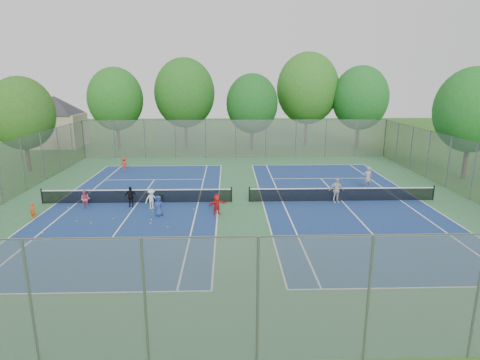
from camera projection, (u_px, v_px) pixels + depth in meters
name	position (u px, v px, depth m)	size (l,w,h in m)	color
ground	(240.00, 202.00, 27.47)	(120.00, 120.00, 0.00)	#2B591B
court_pad	(240.00, 202.00, 27.47)	(32.00, 32.00, 0.01)	#31693F
court_left	(138.00, 203.00, 27.26)	(10.97, 23.77, 0.01)	navy
court_right	(342.00, 201.00, 27.66)	(10.97, 23.77, 0.01)	navy
net_left	(137.00, 196.00, 27.16)	(12.87, 0.10, 0.91)	black
net_right	(342.00, 195.00, 27.56)	(12.87, 0.10, 0.91)	black
fence_north	(236.00, 139.00, 42.48)	(32.00, 0.10, 4.00)	gray
fence_south	(258.00, 302.00, 11.47)	(32.00, 0.10, 4.00)	gray
fence_east	(474.00, 172.00, 27.44)	(32.00, 0.10, 4.00)	gray
house	(55.00, 112.00, 49.06)	(11.03, 11.03, 7.30)	#B7A88C
tree_nw	(115.00, 99.00, 46.94)	(6.40, 6.40, 9.58)	#443326
tree_nl	(185.00, 93.00, 47.98)	(7.20, 7.20, 10.69)	#443326
tree_nc	(252.00, 104.00, 46.55)	(6.00, 6.00, 8.85)	#443326
tree_nr	(308.00, 88.00, 49.26)	(7.60, 7.60, 11.42)	#443326
tree_ne	(360.00, 98.00, 47.75)	(6.60, 6.60, 9.77)	#443326
tree_side_w	(22.00, 113.00, 35.33)	(5.60, 5.60, 8.47)	#443326
tree_side_e	(473.00, 110.00, 32.42)	(6.00, 6.00, 9.20)	#443326
ball_crate	(153.00, 197.00, 28.13)	(0.31, 0.31, 0.26)	blue
ball_hopper	(162.00, 198.00, 27.48)	(0.29, 0.29, 0.56)	green
student_a	(33.00, 211.00, 23.93)	(0.38, 0.25, 1.03)	#C64B12
student_b	(85.00, 199.00, 25.93)	(0.60, 0.47, 1.24)	#CC4F70
student_c	(151.00, 199.00, 25.86)	(0.86, 0.49, 1.33)	silver
student_d	(131.00, 197.00, 26.28)	(0.81, 0.34, 1.38)	black
student_e	(159.00, 206.00, 24.47)	(0.64, 0.41, 1.30)	navy
student_f	(217.00, 204.00, 24.71)	(1.25, 0.40, 1.35)	red
child_far_baseline	(124.00, 164.00, 36.35)	(0.85, 0.49, 1.31)	red
instructor	(368.00, 177.00, 30.66)	(0.63, 0.41, 1.73)	#949497
teen_court_b	(336.00, 190.00, 27.14)	(1.01, 0.42, 1.72)	beige
tennis_ball_0	(113.00, 219.00, 24.00)	(0.07, 0.07, 0.07)	gold
tennis_ball_1	(194.00, 209.00, 25.84)	(0.07, 0.07, 0.07)	#B7DA32
tennis_ball_2	(153.00, 211.00, 25.44)	(0.07, 0.07, 0.07)	#B2C52D
tennis_ball_3	(168.00, 227.00, 22.69)	(0.07, 0.07, 0.07)	#A7C22D
tennis_ball_4	(163.00, 208.00, 26.03)	(0.07, 0.07, 0.07)	#CFE936
tennis_ball_5	(91.00, 223.00, 23.34)	(0.07, 0.07, 0.07)	yellow
tennis_ball_6	(77.00, 221.00, 23.63)	(0.07, 0.07, 0.07)	yellow
tennis_ball_7	(151.00, 220.00, 23.85)	(0.07, 0.07, 0.07)	#B2C72E
tennis_ball_8	(60.00, 217.00, 24.43)	(0.07, 0.07, 0.07)	#C3EE37
tennis_ball_9	(68.00, 208.00, 26.06)	(0.07, 0.07, 0.07)	#E6F338
tennis_ball_10	(150.00, 224.00, 23.27)	(0.07, 0.07, 0.07)	#D1E034
tennis_ball_11	(43.00, 233.00, 21.83)	(0.07, 0.07, 0.07)	yellow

